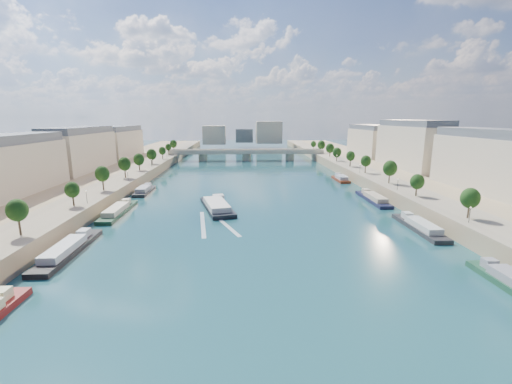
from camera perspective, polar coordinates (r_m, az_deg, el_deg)
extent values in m
plane|color=#0C2B35|center=(138.67, -0.54, -0.64)|extent=(700.00, 700.00, 0.00)
cube|color=#9E8460|center=(153.34, -28.52, 0.05)|extent=(44.00, 520.00, 5.00)
cube|color=#9E8460|center=(158.16, 26.52, 0.59)|extent=(44.00, 520.00, 5.00)
cube|color=gray|center=(146.95, -23.35, 1.09)|extent=(14.00, 520.00, 0.10)
cube|color=gray|center=(150.94, 21.63, 1.50)|extent=(14.00, 520.00, 0.10)
cylinder|color=#382B1E|center=(94.87, -34.42, -4.70)|extent=(0.50, 0.50, 3.82)
ellipsoid|color=black|center=(94.01, -34.68, -2.60)|extent=(4.80, 4.80, 5.52)
cylinder|color=#382B1E|center=(115.21, -28.30, -1.32)|extent=(0.50, 0.50, 3.82)
ellipsoid|color=black|center=(114.50, -28.48, 0.43)|extent=(4.80, 4.80, 5.52)
cylinder|color=#382B1E|center=(136.74, -24.07, 1.04)|extent=(0.50, 0.50, 3.82)
ellipsoid|color=black|center=(136.15, -24.20, 2.52)|extent=(4.80, 4.80, 5.52)
cylinder|color=#382B1E|center=(158.98, -21.00, 2.75)|extent=(0.50, 0.50, 3.82)
ellipsoid|color=black|center=(158.47, -21.10, 4.03)|extent=(4.80, 4.80, 5.52)
cylinder|color=#382B1E|center=(181.67, -18.69, 4.02)|extent=(0.50, 0.50, 3.82)
ellipsoid|color=black|center=(181.22, -18.77, 5.15)|extent=(4.80, 4.80, 5.52)
cylinder|color=#382B1E|center=(204.66, -16.89, 5.01)|extent=(0.50, 0.50, 3.82)
ellipsoid|color=black|center=(204.26, -16.95, 6.01)|extent=(4.80, 4.80, 5.52)
cylinder|color=#382B1E|center=(227.85, -15.45, 5.80)|extent=(0.50, 0.50, 3.82)
ellipsoid|color=black|center=(227.50, -15.50, 6.69)|extent=(4.80, 4.80, 5.52)
cylinder|color=#382B1E|center=(251.20, -14.27, 6.43)|extent=(0.50, 0.50, 3.82)
ellipsoid|color=black|center=(250.88, -14.32, 7.25)|extent=(4.80, 4.80, 5.52)
cylinder|color=#382B1E|center=(274.66, -13.30, 6.96)|extent=(0.50, 0.50, 3.82)
ellipsoid|color=black|center=(274.37, -13.33, 7.70)|extent=(4.80, 4.80, 5.52)
cylinder|color=#382B1E|center=(106.97, 31.63, -2.64)|extent=(0.50, 0.50, 3.82)
ellipsoid|color=black|center=(106.22, 31.85, -0.77)|extent=(4.80, 4.80, 5.52)
cylinder|color=#382B1E|center=(126.89, 25.63, 0.09)|extent=(0.50, 0.50, 3.82)
ellipsoid|color=black|center=(126.25, 25.78, 1.68)|extent=(4.80, 4.80, 5.52)
cylinder|color=#382B1E|center=(148.02, 21.30, 2.06)|extent=(0.50, 0.50, 3.82)
ellipsoid|color=black|center=(147.47, 21.41, 3.44)|extent=(4.80, 4.80, 5.52)
cylinder|color=#382B1E|center=(169.91, 18.06, 3.53)|extent=(0.50, 0.50, 3.82)
ellipsoid|color=black|center=(169.43, 18.14, 4.73)|extent=(4.80, 4.80, 5.52)
cylinder|color=#382B1E|center=(192.31, 15.56, 4.65)|extent=(0.50, 0.50, 3.82)
ellipsoid|color=black|center=(191.89, 15.62, 5.71)|extent=(4.80, 4.80, 5.52)
cylinder|color=#382B1E|center=(215.05, 13.58, 5.53)|extent=(0.50, 0.50, 3.82)
ellipsoid|color=black|center=(214.68, 13.63, 6.48)|extent=(4.80, 4.80, 5.52)
cylinder|color=#382B1E|center=(238.04, 11.98, 6.24)|extent=(0.50, 0.50, 3.82)
ellipsoid|color=black|center=(237.70, 12.01, 7.10)|extent=(4.80, 4.80, 5.52)
cylinder|color=#382B1E|center=(261.21, 10.65, 6.81)|extent=(0.50, 0.50, 3.82)
ellipsoid|color=black|center=(260.90, 10.68, 7.60)|extent=(4.80, 4.80, 5.52)
cylinder|color=#382B1E|center=(284.52, 9.54, 7.29)|extent=(0.50, 0.50, 3.82)
ellipsoid|color=black|center=(284.24, 9.57, 8.01)|extent=(4.80, 4.80, 5.52)
cylinder|color=black|center=(117.69, -26.39, -0.82)|extent=(0.14, 0.14, 4.00)
sphere|color=#FFE5B2|center=(117.27, -26.48, 0.18)|extent=(0.36, 0.36, 0.36)
cylinder|color=black|center=(154.44, -20.58, 2.55)|extent=(0.14, 0.14, 4.00)
sphere|color=#FFE5B2|center=(154.12, -20.63, 3.32)|extent=(0.36, 0.36, 0.36)
cylinder|color=black|center=(192.49, -17.02, 4.60)|extent=(0.14, 0.14, 4.00)
sphere|color=#FFE5B2|center=(192.24, -17.06, 5.22)|extent=(0.36, 0.36, 0.36)
cylinder|color=black|center=(231.20, -14.63, 5.95)|extent=(0.14, 0.14, 4.00)
sphere|color=#FFE5B2|center=(230.99, -14.66, 6.47)|extent=(0.36, 0.36, 0.36)
cylinder|color=black|center=(101.58, 32.03, -3.35)|extent=(0.14, 0.14, 4.00)
sphere|color=#FFE5B2|center=(101.10, 32.17, -2.20)|extent=(0.36, 0.36, 0.36)
cylinder|color=black|center=(135.35, 22.53, 1.11)|extent=(0.14, 0.14, 4.00)
sphere|color=#FFE5B2|center=(134.99, 22.61, 1.98)|extent=(0.36, 0.36, 0.36)
cylinder|color=black|center=(171.82, 16.93, 3.73)|extent=(0.14, 0.14, 4.00)
sphere|color=#FFE5B2|center=(171.54, 16.98, 4.42)|extent=(0.36, 0.36, 0.36)
cylinder|color=black|center=(209.58, 13.30, 5.40)|extent=(0.14, 0.14, 4.00)
sphere|color=#FFE5B2|center=(209.35, 13.33, 5.97)|extent=(0.36, 0.36, 0.36)
cylinder|color=black|center=(248.04, 10.78, 6.54)|extent=(0.14, 0.14, 4.00)
sphere|color=#FFE5B2|center=(247.84, 10.80, 7.03)|extent=(0.36, 0.36, 0.36)
cube|color=#C5B298|center=(143.37, -36.63, 3.43)|extent=(16.00, 52.00, 20.00)
cube|color=#C5B298|center=(193.93, -27.22, 6.21)|extent=(16.00, 52.00, 20.00)
cube|color=#474C54|center=(193.31, -27.56, 9.62)|extent=(14.72, 50.44, 3.20)
cube|color=#C5B298|center=(247.77, -21.75, 7.74)|extent=(16.00, 52.00, 20.00)
cube|color=#474C54|center=(247.29, -21.97, 10.42)|extent=(14.72, 50.44, 3.20)
cube|color=#C5B298|center=(149.43, 34.49, 3.97)|extent=(16.00, 52.00, 20.00)
cube|color=#474C54|center=(148.62, 35.04, 8.38)|extent=(14.72, 50.44, 3.20)
cube|color=#C5B298|center=(198.45, 24.46, 6.58)|extent=(16.00, 52.00, 20.00)
cube|color=#474C54|center=(197.84, 24.76, 9.91)|extent=(14.72, 50.44, 3.20)
cube|color=#C5B298|center=(251.33, 18.47, 8.04)|extent=(16.00, 52.00, 20.00)
cube|color=#474C54|center=(250.84, 18.65, 10.67)|extent=(14.72, 50.44, 3.20)
cube|color=#C5B298|center=(346.33, -6.96, 9.42)|extent=(22.00, 18.00, 18.00)
cube|color=#C5B298|center=(356.62, 2.13, 9.91)|extent=(26.00, 20.00, 22.00)
cube|color=#474C54|center=(370.55, -1.98, 9.38)|extent=(18.00, 16.00, 14.00)
cube|color=#C1B79E|center=(252.62, -1.58, 6.67)|extent=(112.00, 11.00, 2.20)
cube|color=#C1B79E|center=(247.50, -1.56, 6.91)|extent=(112.00, 0.80, 0.90)
cube|color=#C1B79E|center=(257.46, -1.60, 7.12)|extent=(112.00, 0.80, 0.90)
cylinder|color=#C1B79E|center=(254.38, -8.83, 5.73)|extent=(6.40, 6.40, 5.00)
cylinder|color=#C1B79E|center=(253.02, -1.57, 5.84)|extent=(6.40, 6.40, 5.00)
cylinder|color=#C1B79E|center=(255.69, 5.65, 5.85)|extent=(6.40, 6.40, 5.00)
cube|color=#C1B79E|center=(257.25, -13.29, 5.62)|extent=(6.00, 12.00, 5.00)
cube|color=#C1B79E|center=(259.35, 10.05, 5.82)|extent=(6.00, 12.00, 5.00)
cube|color=black|center=(119.95, -6.51, -2.62)|extent=(14.29, 28.38, 1.95)
cube|color=silver|center=(117.37, -6.59, -2.02)|extent=(10.57, 18.77, 1.75)
cube|color=silver|center=(127.42, -6.29, -0.85)|extent=(4.59, 4.14, 1.80)
cube|color=silver|center=(104.06, -8.86, -5.23)|extent=(4.49, 25.94, 0.04)
cube|color=silver|center=(103.56, -5.32, -5.22)|extent=(10.56, 24.66, 0.04)
cube|color=beige|center=(73.71, -36.73, -13.50)|extent=(2.50, 2.50, 1.80)
cube|color=black|center=(92.66, -28.69, -8.71)|extent=(5.00, 27.44, 1.80)
cube|color=silver|center=(90.27, -29.41, -8.18)|extent=(4.10, 15.09, 1.60)
cube|color=silver|center=(99.10, -26.76, -6.09)|extent=(2.50, 3.29, 1.80)
cube|color=#173B25|center=(122.31, -21.93, -3.19)|extent=(5.00, 26.69, 1.80)
cube|color=beige|center=(119.95, -22.32, -2.68)|extent=(4.10, 14.68, 1.60)
cube|color=beige|center=(129.22, -20.86, -1.48)|extent=(2.50, 3.20, 1.80)
cube|color=#242426|center=(152.01, -18.07, 0.01)|extent=(5.00, 19.46, 1.80)
cube|color=#96979F|center=(150.20, -18.26, 0.52)|extent=(4.10, 10.70, 1.60)
cube|color=#96979F|center=(157.18, -17.57, 1.11)|extent=(2.50, 2.34, 1.80)
cube|color=#1C4830|center=(82.46, 36.46, -12.20)|extent=(5.00, 17.81, 1.80)
cube|color=gray|center=(85.63, 34.37, -9.77)|extent=(2.50, 2.14, 1.80)
cube|color=#272629|center=(108.00, 25.52, -5.51)|extent=(5.00, 24.43, 1.80)
cube|color=beige|center=(105.89, 26.09, -4.95)|extent=(4.10, 13.44, 1.60)
cube|color=beige|center=(113.72, 23.88, -3.56)|extent=(2.50, 2.93, 1.80)
cube|color=#171934|center=(137.84, 18.91, -1.28)|extent=(5.00, 25.74, 1.80)
cube|color=#BDAB8E|center=(135.61, 19.27, -0.78)|extent=(4.10, 14.16, 1.60)
cube|color=#BDAB8E|center=(144.47, 17.85, 0.13)|extent=(2.50, 3.09, 1.80)
cube|color=#632411|center=(177.25, 13.92, 1.95)|extent=(5.00, 17.43, 1.80)
cube|color=#AAADB6|center=(175.65, 14.07, 2.42)|extent=(4.10, 9.59, 1.60)
cube|color=#AAADB6|center=(181.89, 13.48, 2.81)|extent=(2.50, 2.09, 1.80)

